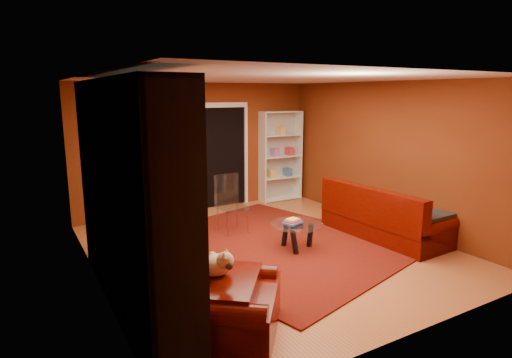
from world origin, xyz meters
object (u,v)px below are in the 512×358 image
gift_box_green (190,224)px  armchair (221,289)px  rug (272,244)px  sofa (386,211)px  coffee_table (296,236)px  dog (216,265)px  christmas_tree (161,177)px  acrylic_chair (232,207)px  media_unit (128,197)px  gift_box_red (145,216)px  white_bookshelf (281,156)px  gift_box_teal (144,216)px

gift_box_green → armchair: size_ratio=0.23×
rug → sofa: size_ratio=1.83×
sofa → coffee_table: 1.69m
dog → coffee_table: bearing=-15.9°
christmas_tree → acrylic_chair: 1.50m
acrylic_chair → coffee_table: bearing=-68.5°
media_unit → acrylic_chair: bearing=39.0°
gift_box_red → white_bookshelf: bearing=1.5°
rug → sofa: sofa is taller
rug → acrylic_chair: bearing=106.5°
gift_box_green → dog: (-0.94, -3.15, 0.57)m
media_unit → gift_box_green: media_unit is taller
coffee_table → gift_box_green: bearing=123.0°
gift_box_red → acrylic_chair: 1.88m
rug → christmas_tree: bearing=119.3°
rug → christmas_tree: (-1.13, 2.02, 0.88)m
christmas_tree → acrylic_chair: size_ratio=2.02×
christmas_tree → coffee_table: size_ratio=2.22×
rug → coffee_table: bearing=-58.5°
armchair → media_unit: bearing=68.2°
media_unit → gift_box_green: size_ratio=12.09×
gift_box_teal → armchair: size_ratio=0.25×
acrylic_chair → media_unit: bearing=-141.3°
armchair → sofa: bearing=-32.3°
gift_box_green → gift_box_red: 1.14m
gift_box_teal → sofa: sofa is taller
gift_box_red → white_bookshelf: white_bookshelf is taller
media_unit → gift_box_red: media_unit is taller
christmas_tree → gift_box_teal: (-0.31, 0.15, -0.74)m
sofa → acrylic_chair: (-2.14, 1.47, 0.00)m
white_bookshelf → media_unit: bearing=-139.8°
dog → acrylic_chair: size_ratio=0.44×
sofa → gift_box_teal: bearing=47.6°
media_unit → christmas_tree: bearing=66.3°
christmas_tree → white_bookshelf: white_bookshelf is taller
rug → dog: bearing=-134.9°
gift_box_green → sofa: 3.37m
media_unit → rug: bearing=19.5°
gift_box_green → dog: 3.34m
christmas_tree → acrylic_chair: bearing=-52.5°
rug → gift_box_green: (-0.88, 1.33, 0.13)m
gift_box_red → coffee_table: coffee_table is taller
armchair → christmas_tree: bearing=28.5°
christmas_tree → gift_box_red: (-0.24, 0.34, -0.79)m
gift_box_teal → white_bookshelf: 3.32m
white_bookshelf → christmas_tree: bearing=-169.6°
gift_box_green → sofa: sofa is taller
armchair → rug: bearing=-5.4°
gift_box_green → coffee_table: coffee_table is taller
gift_box_red → sofa: (3.25, -2.95, 0.36)m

